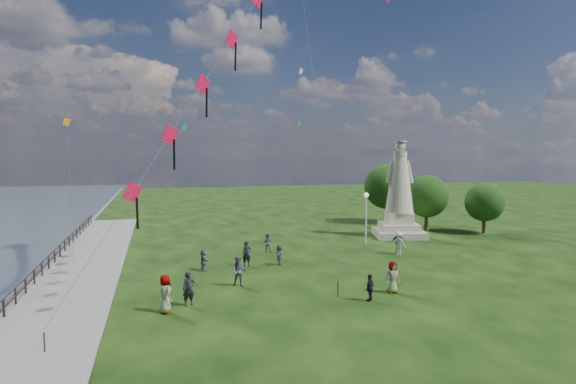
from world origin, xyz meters
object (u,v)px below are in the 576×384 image
object	(u,v)px
person_3	(370,288)
person_6	(247,254)
lamppost	(366,207)
person_7	(267,243)
statue	(399,201)
person_11	(279,255)
person_9	(398,243)
person_0	(189,289)
person_4	(392,277)
person_10	(165,294)
person_8	(398,243)
person_1	(239,271)
person_5	(203,260)

from	to	relation	value
person_3	person_6	bearing A→B (deg)	-103.96
lamppost	person_6	distance (m)	12.88
person_6	person_7	size ratio (longest dim) A/B	1.16
statue	person_11	bearing A→B (deg)	-133.79
person_3	person_11	bearing A→B (deg)	-115.05
person_9	person_11	distance (m)	10.14
lamppost	person_9	xyz separation A→B (m)	(0.82, -4.32, -2.37)
person_0	person_3	xyz separation A→B (m)	(9.50, -1.76, -0.16)
person_3	person_9	bearing A→B (deg)	-166.13
lamppost	person_3	distance (m)	16.46
person_4	person_10	xyz separation A→B (m)	(-12.60, -0.11, 0.06)
person_9	person_8	bearing A→B (deg)	-77.07
statue	person_6	size ratio (longest dim) A/B	5.12
person_9	person_0	bearing A→B (deg)	-115.10
person_0	person_11	size ratio (longest dim) A/B	1.20
lamppost	person_6	xyz separation A→B (m)	(-11.51, -5.28, -2.38)
person_0	person_11	distance (m)	10.13
person_1	person_9	bearing A→B (deg)	47.02
person_10	person_11	world-z (taller)	person_10
person_11	person_10	bearing A→B (deg)	-29.96
statue	person_1	distance (m)	21.95
statue	person_4	bearing A→B (deg)	-104.05
person_1	person_7	bearing A→B (deg)	91.18
person_6	person_11	world-z (taller)	person_6
person_6	person_11	size ratio (longest dim) A/B	1.18
person_10	person_4	bearing A→B (deg)	-114.87
person_0	person_1	world-z (taller)	person_1
person_1	person_8	xyz separation A→B (m)	(13.59, 5.62, -0.00)
statue	person_6	xyz separation A→B (m)	(-16.16, -7.99, -2.55)
lamppost	person_0	distance (m)	20.86
statue	person_3	size ratio (longest dim) A/B	6.15
person_10	person_8	bearing A→B (deg)	-87.86
person_3	person_8	xyz separation A→B (m)	(7.21, 10.29, 0.18)
person_1	person_6	xyz separation A→B (m)	(1.39, 4.95, -0.03)
person_0	person_4	distance (m)	11.41
person_3	person_11	distance (m)	9.67
person_7	person_4	bearing A→B (deg)	126.71
person_0	person_5	size ratio (longest dim) A/B	1.23
person_0	person_4	world-z (taller)	person_4
statue	person_11	world-z (taller)	statue
person_1	person_3	world-z (taller)	person_1
person_6	person_8	size ratio (longest dim) A/B	0.97
person_7	person_9	bearing A→B (deg)	179.00
person_4	person_7	xyz separation A→B (m)	(-4.41, 12.87, -0.15)
person_8	person_9	xyz separation A→B (m)	(0.13, 0.28, -0.02)
person_7	person_3	bearing A→B (deg)	118.08
person_8	person_10	size ratio (longest dim) A/B	0.94
person_4	person_5	distance (m)	12.83
lamppost	person_1	xyz separation A→B (m)	(-12.90, -10.22, -2.35)
person_9	person_11	world-z (taller)	person_9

